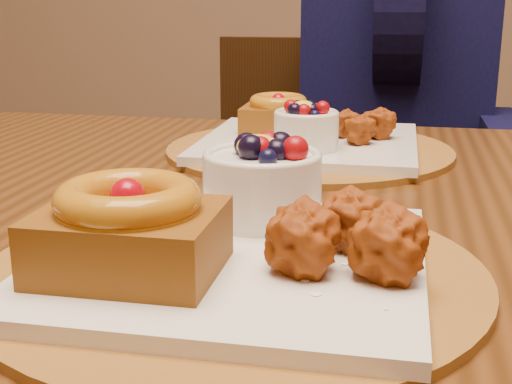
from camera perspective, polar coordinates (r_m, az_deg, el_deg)
dining_table at (r=0.77m, az=2.02°, el=-6.00°), size 1.60×0.90×0.76m
place_setting_near at (r=0.54m, az=-2.07°, el=-3.60°), size 0.38×0.38×0.09m
place_setting_far at (r=0.95m, az=4.13°, el=4.32°), size 0.38×0.38×0.08m
chair_far at (r=1.66m, az=3.55°, el=-1.35°), size 0.43×0.43×0.86m
diner at (r=1.51m, az=11.23°, el=9.75°), size 0.47×0.46×0.76m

